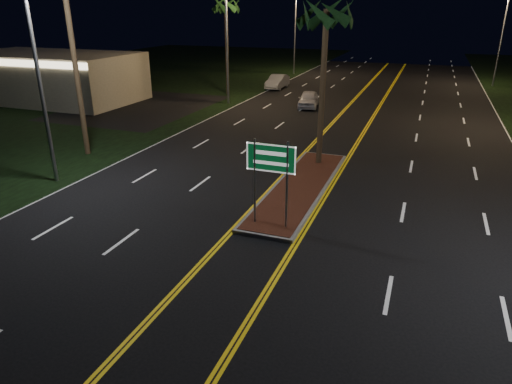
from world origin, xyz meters
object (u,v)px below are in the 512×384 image
at_px(car_far, 277,80).
at_px(streetlight_left_mid, 231,33).
at_px(highway_sign, 271,166).
at_px(commercial_building, 50,77).
at_px(palm_left_far, 226,5).
at_px(car_near, 308,98).
at_px(palm_median, 327,14).
at_px(streetlight_left_far, 298,25).
at_px(median_island, 300,187).
at_px(streetlight_right_far, 499,28).
at_px(streetlight_left_near, 42,56).

bearing_deg(car_far, streetlight_left_mid, -97.28).
xyz_separation_m(highway_sign, commercial_building, (-26.00, 17.19, -0.40)).
xyz_separation_m(palm_left_far, car_near, (8.56, -3.15, -7.00)).
height_order(commercial_building, palm_median, palm_median).
bearing_deg(palm_left_far, streetlight_left_far, 82.22).
bearing_deg(median_island, car_near, 103.37).
bearing_deg(palm_median, commercial_building, 159.95).
distance_m(streetlight_left_mid, car_far, 10.18).
bearing_deg(median_island, streetlight_left_far, 106.00).
bearing_deg(streetlight_right_far, streetlight_left_near, -119.19).
relative_size(commercial_building, streetlight_left_far, 1.67).
xyz_separation_m(streetlight_left_mid, palm_median, (10.61, -13.50, 1.62)).
relative_size(commercial_building, palm_left_far, 1.70).
height_order(median_island, palm_left_far, palm_left_far).
relative_size(median_island, commercial_building, 0.68).
relative_size(streetlight_right_far, palm_left_far, 1.02).
distance_m(median_island, highway_sign, 4.80).
distance_m(median_island, palm_left_far, 25.76).
distance_m(streetlight_left_mid, palm_median, 17.25).
bearing_deg(commercial_building, car_far, 37.98).
bearing_deg(car_near, highway_sign, -88.21).
bearing_deg(car_near, streetlight_left_near, -116.09).
relative_size(highway_sign, palm_left_far, 0.36).
height_order(streetlight_left_far, palm_left_far, streetlight_left_far).
height_order(streetlight_left_mid, car_far, streetlight_left_mid).
bearing_deg(streetlight_left_far, highway_sign, -75.56).
bearing_deg(commercial_building, highway_sign, -33.48).
relative_size(highway_sign, palm_median, 0.39).
relative_size(commercial_building, streetlight_left_mid, 1.67).
bearing_deg(car_far, car_near, -56.87).
bearing_deg(streetlight_left_near, highway_sign, -6.47).
relative_size(median_island, streetlight_left_near, 1.14).
distance_m(palm_median, palm_left_far, 21.69).
height_order(streetlight_left_mid, car_near, streetlight_left_mid).
distance_m(streetlight_left_near, palm_median, 12.55).
xyz_separation_m(highway_sign, streetlight_left_near, (-10.61, 1.20, 3.25)).
height_order(highway_sign, car_near, highway_sign).
distance_m(streetlight_left_near, palm_left_far, 24.19).
xyz_separation_m(highway_sign, streetlight_left_far, (-10.61, 41.20, 3.25)).
bearing_deg(streetlight_right_far, car_near, -130.90).
bearing_deg(commercial_building, car_near, 12.59).
height_order(highway_sign, streetlight_left_mid, streetlight_left_mid).
height_order(median_island, car_near, car_near).
bearing_deg(streetlight_left_near, palm_median, 31.49).
distance_m(palm_median, car_near, 16.33).
height_order(streetlight_right_far, palm_left_far, streetlight_right_far).
bearing_deg(car_far, palm_left_far, -124.24).
xyz_separation_m(streetlight_left_far, streetlight_right_far, (21.23, -2.00, 0.00)).
bearing_deg(palm_median, car_far, 113.01).
bearing_deg(median_island, commercial_building, 153.45).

